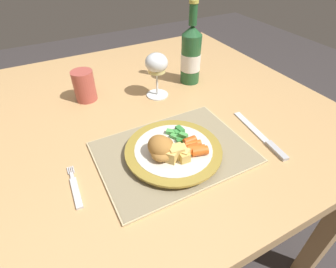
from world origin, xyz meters
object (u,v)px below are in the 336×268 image
dinner_plate (173,151)px  fork (75,189)px  wine_glass (157,66)px  dining_table (136,133)px  drinking_cup (84,85)px  bottle (191,55)px  table_knife (263,138)px

dinner_plate → fork: size_ratio=1.86×
wine_glass → fork: bearing=-140.3°
dining_table → drinking_cup: drinking_cup is taller
bottle → dinner_plate: bearing=-127.3°
dinner_plate → wine_glass: 0.31m
dinner_plate → drinking_cup: size_ratio=2.41×
dining_table → table_knife: size_ratio=5.45×
dinner_plate → bottle: bearing=52.7°
dining_table → bottle: bearing=18.2°
fork → table_knife: size_ratio=0.58×
dinner_plate → wine_glass: (0.09, 0.28, 0.09)m
fork → bottle: 0.57m
dining_table → table_knife: bearing=-48.7°
dinner_plate → bottle: bottle is taller
fork → bottle: bearing=32.9°
drinking_cup → dining_table: bearing=-50.7°
dinner_plate → table_knife: dinner_plate is taller
dinner_plate → drinking_cup: 0.39m
wine_glass → drinking_cup: wine_glass is taller
table_knife → bottle: 0.38m
dinner_plate → drinking_cup: drinking_cup is taller
fork → wine_glass: size_ratio=0.88×
dinner_plate → bottle: 0.40m
dining_table → drinking_cup: size_ratio=12.14×
bottle → table_knife: bearing=-89.7°
fork → bottle: size_ratio=0.47×
dining_table → fork: size_ratio=9.34×
wine_glass → bottle: size_ratio=0.53×
dinner_plate → drinking_cup: bearing=108.0°
fork → table_knife: table_knife is taller
dining_table → bottle: size_ratio=4.38×
wine_glass → dinner_plate: bearing=-108.5°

